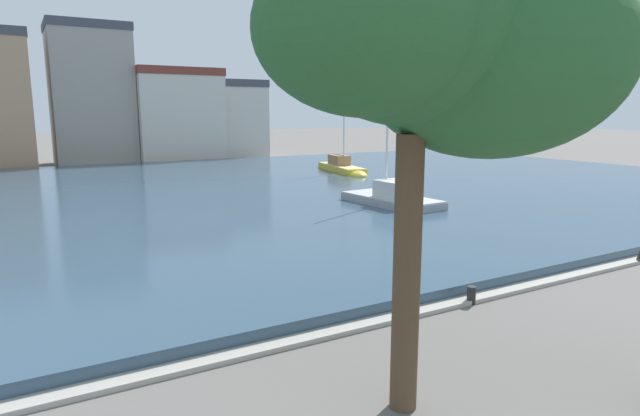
# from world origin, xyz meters

# --- Properties ---
(harbor_water) EXTENTS (83.93, 42.80, 0.41)m
(harbor_water) POSITION_xyz_m (0.00, 30.84, 0.21)
(harbor_water) COLOR #334C60
(harbor_water) RESTS_ON ground
(quay_edge_coping) EXTENTS (83.93, 0.50, 0.12)m
(quay_edge_coping) POSITION_xyz_m (0.00, 9.19, 0.06)
(quay_edge_coping) COLOR #ADA89E
(quay_edge_coping) RESTS_ON ground
(sailboat_grey) EXTENTS (2.78, 6.76, 6.99)m
(sailboat_grey) POSITION_xyz_m (10.46, 21.53, 0.58)
(sailboat_grey) COLOR #939399
(sailboat_grey) RESTS_ON ground
(sailboat_yellow) EXTENTS (2.92, 7.93, 8.17)m
(sailboat_yellow) POSITION_xyz_m (16.57, 35.38, 0.60)
(sailboat_yellow) COLOR gold
(sailboat_yellow) RESTS_ON ground
(shade_tree) EXTENTS (6.56, 4.65, 7.89)m
(shade_tree) POSITION_xyz_m (-0.32, 5.72, 6.24)
(shade_tree) COLOR brown
(shade_tree) RESTS_ON ground
(mooring_bollard) EXTENTS (0.24, 0.24, 0.50)m
(mooring_bollard) POSITION_xyz_m (4.05, 9.04, 0.25)
(mooring_bollard) COLOR #232326
(mooring_bollard) RESTS_ON ground
(townhouse_end_terrace) EXTENTS (7.60, 6.81, 13.72)m
(townhouse_end_terrace) POSITION_xyz_m (0.70, 57.50, 6.87)
(townhouse_end_terrace) COLOR gray
(townhouse_end_terrace) RESTS_ON ground
(townhouse_wide_warehouse) EXTENTS (8.85, 6.06, 9.68)m
(townhouse_wide_warehouse) POSITION_xyz_m (8.83, 56.04, 4.85)
(townhouse_wide_warehouse) COLOR beige
(townhouse_wide_warehouse) RESTS_ON ground
(townhouse_narrow_midrow) EXTENTS (5.90, 7.37, 8.66)m
(townhouse_narrow_midrow) POSITION_xyz_m (15.50, 57.30, 4.35)
(townhouse_narrow_midrow) COLOR beige
(townhouse_narrow_midrow) RESTS_ON ground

